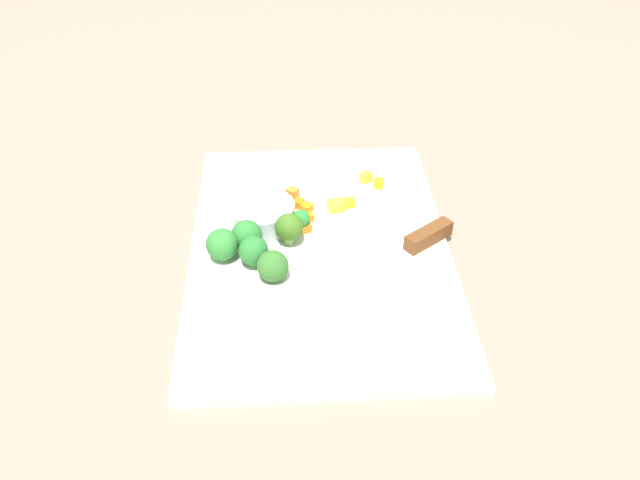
% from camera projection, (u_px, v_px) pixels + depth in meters
% --- Properties ---
extents(ground_plane, '(4.00, 4.00, 0.00)m').
position_uv_depth(ground_plane, '(320.00, 252.00, 0.92)').
color(ground_plane, '#7D6C5D').
extents(cutting_board, '(0.52, 0.35, 0.01)m').
position_uv_depth(cutting_board, '(320.00, 249.00, 0.92)').
color(cutting_board, white).
rests_on(cutting_board, ground_plane).
extents(prep_bowl, '(0.09, 0.09, 0.03)m').
position_uv_depth(prep_bowl, '(262.00, 214.00, 0.94)').
color(prep_bowl, '#B1B8B9').
rests_on(prep_bowl, cutting_board).
extents(chef_knife, '(0.20, 0.26, 0.02)m').
position_uv_depth(chef_knife, '(402.00, 250.00, 0.89)').
color(chef_knife, silver).
rests_on(chef_knife, cutting_board).
extents(carrot_dice_0, '(0.02, 0.02, 0.01)m').
position_uv_depth(carrot_dice_0, '(309.00, 217.00, 0.96)').
color(carrot_dice_0, orange).
rests_on(carrot_dice_0, cutting_board).
extents(carrot_dice_1, '(0.02, 0.02, 0.01)m').
position_uv_depth(carrot_dice_1, '(299.00, 204.00, 0.98)').
color(carrot_dice_1, orange).
rests_on(carrot_dice_1, cutting_board).
extents(carrot_dice_2, '(0.01, 0.01, 0.01)m').
position_uv_depth(carrot_dice_2, '(289.00, 199.00, 0.99)').
color(carrot_dice_2, orange).
rests_on(carrot_dice_2, cutting_board).
extents(carrot_dice_3, '(0.02, 0.02, 0.01)m').
position_uv_depth(carrot_dice_3, '(307.00, 208.00, 0.97)').
color(carrot_dice_3, orange).
rests_on(carrot_dice_3, cutting_board).
extents(carrot_dice_4, '(0.02, 0.02, 0.01)m').
position_uv_depth(carrot_dice_4, '(276.00, 193.00, 1.00)').
color(carrot_dice_4, orange).
rests_on(carrot_dice_4, cutting_board).
extents(carrot_dice_5, '(0.02, 0.02, 0.01)m').
position_uv_depth(carrot_dice_5, '(305.00, 228.00, 0.93)').
color(carrot_dice_5, orange).
rests_on(carrot_dice_5, cutting_board).
extents(carrot_dice_6, '(0.02, 0.02, 0.02)m').
position_uv_depth(carrot_dice_6, '(293.00, 193.00, 1.00)').
color(carrot_dice_6, orange).
rests_on(carrot_dice_6, cutting_board).
extents(pepper_dice_0, '(0.02, 0.03, 0.02)m').
position_uv_depth(pepper_dice_0, '(336.00, 206.00, 0.97)').
color(pepper_dice_0, yellow).
rests_on(pepper_dice_0, cutting_board).
extents(pepper_dice_1, '(0.02, 0.02, 0.01)m').
position_uv_depth(pepper_dice_1, '(379.00, 183.00, 1.02)').
color(pepper_dice_1, yellow).
rests_on(pepper_dice_1, cutting_board).
extents(pepper_dice_2, '(0.02, 0.02, 0.01)m').
position_uv_depth(pepper_dice_2, '(349.00, 203.00, 0.98)').
color(pepper_dice_2, yellow).
rests_on(pepper_dice_2, cutting_board).
extents(pepper_dice_3, '(0.02, 0.02, 0.02)m').
position_uv_depth(pepper_dice_3, '(366.00, 177.00, 1.03)').
color(pepper_dice_3, yellow).
rests_on(pepper_dice_3, cutting_board).
extents(broccoli_floret_0, '(0.04, 0.04, 0.04)m').
position_uv_depth(broccoli_floret_0, '(247.00, 236.00, 0.89)').
color(broccoli_floret_0, '#96AE5E').
rests_on(broccoli_floret_0, cutting_board).
extents(broccoli_floret_1, '(0.04, 0.04, 0.05)m').
position_uv_depth(broccoli_floret_1, '(289.00, 228.00, 0.90)').
color(broccoli_floret_1, '#87BB67').
rests_on(broccoli_floret_1, cutting_board).
extents(broccoli_floret_2, '(0.04, 0.04, 0.04)m').
position_uv_depth(broccoli_floret_2, '(254.00, 251.00, 0.87)').
color(broccoli_floret_2, '#8BBD68').
rests_on(broccoli_floret_2, cutting_board).
extents(broccoli_floret_3, '(0.04, 0.04, 0.04)m').
position_uv_depth(broccoli_floret_3, '(273.00, 266.00, 0.85)').
color(broccoli_floret_3, '#96C366').
rests_on(broccoli_floret_3, cutting_board).
extents(broccoli_floret_4, '(0.04, 0.04, 0.05)m').
position_uv_depth(broccoli_floret_4, '(222.00, 245.00, 0.88)').
color(broccoli_floret_4, '#8CB054').
rests_on(broccoli_floret_4, cutting_board).
extents(broccoli_floret_5, '(0.03, 0.03, 0.03)m').
position_uv_depth(broccoli_floret_5, '(301.00, 219.00, 0.93)').
color(broccoli_floret_5, '#86AC66').
rests_on(broccoli_floret_5, cutting_board).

